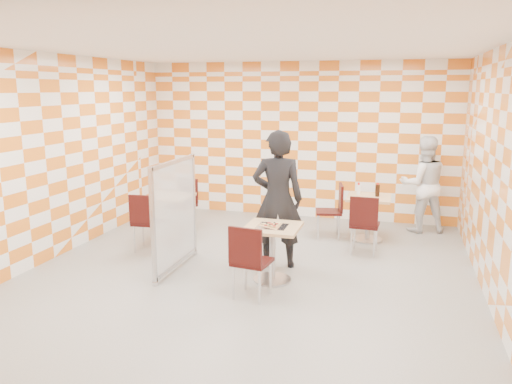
{
  "coord_description": "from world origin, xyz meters",
  "views": [
    {
      "loc": [
        1.89,
        -6.01,
        2.5
      ],
      "look_at": [
        0.1,
        0.2,
        1.15
      ],
      "focal_mm": 35.0,
      "sensor_mm": 36.0,
      "label": 1
    }
  ],
  "objects_px": {
    "chair_main_front": "(249,257)",
    "man_white": "(423,184)",
    "man_dark": "(278,199)",
    "second_table": "(368,211)",
    "main_table": "(272,244)",
    "partition": "(175,214)",
    "chair_second_front": "(364,220)",
    "sport_bottle": "(359,189)",
    "chair_second_side": "(334,207)",
    "chair_empty_near": "(146,218)",
    "soda_bottle": "(377,190)",
    "empty_table": "(169,210)",
    "chair_empty_far": "(185,200)"
  },
  "relations": [
    {
      "from": "man_white",
      "to": "sport_bottle",
      "type": "relative_size",
      "value": 8.46
    },
    {
      "from": "partition",
      "to": "man_dark",
      "type": "xyz_separation_m",
      "value": [
        1.33,
        0.52,
        0.18
      ]
    },
    {
      "from": "sport_bottle",
      "to": "soda_bottle",
      "type": "height_order",
      "value": "soda_bottle"
    },
    {
      "from": "chair_second_front",
      "to": "partition",
      "type": "height_order",
      "value": "partition"
    },
    {
      "from": "chair_main_front",
      "to": "man_dark",
      "type": "xyz_separation_m",
      "value": [
        0.04,
        1.26,
        0.43
      ]
    },
    {
      "from": "chair_empty_near",
      "to": "soda_bottle",
      "type": "height_order",
      "value": "soda_bottle"
    },
    {
      "from": "chair_main_front",
      "to": "chair_empty_near",
      "type": "relative_size",
      "value": 1.0
    },
    {
      "from": "main_table",
      "to": "man_white",
      "type": "xyz_separation_m",
      "value": [
        1.96,
        3.02,
        0.34
      ]
    },
    {
      "from": "empty_table",
      "to": "man_white",
      "type": "bearing_deg",
      "value": 22.65
    },
    {
      "from": "soda_bottle",
      "to": "man_dark",
      "type": "bearing_deg",
      "value": -128.39
    },
    {
      "from": "main_table",
      "to": "chair_main_front",
      "type": "xyz_separation_m",
      "value": [
        -0.12,
        -0.67,
        0.04
      ]
    },
    {
      "from": "chair_second_front",
      "to": "sport_bottle",
      "type": "distance_m",
      "value": 0.98
    },
    {
      "from": "chair_second_front",
      "to": "chair_main_front",
      "type": "bearing_deg",
      "value": -120.05
    },
    {
      "from": "empty_table",
      "to": "soda_bottle",
      "type": "bearing_deg",
      "value": 15.12
    },
    {
      "from": "chair_second_side",
      "to": "soda_bottle",
      "type": "distance_m",
      "value": 0.76
    },
    {
      "from": "chair_empty_far",
      "to": "man_white",
      "type": "relative_size",
      "value": 0.55
    },
    {
      "from": "second_table",
      "to": "chair_empty_far",
      "type": "xyz_separation_m",
      "value": [
        -3.2,
        -0.23,
        0.04
      ]
    },
    {
      "from": "main_table",
      "to": "chair_empty_near",
      "type": "relative_size",
      "value": 0.81
    },
    {
      "from": "man_white",
      "to": "sport_bottle",
      "type": "xyz_separation_m",
      "value": [
        -1.06,
        -0.71,
        -0.01
      ]
    },
    {
      "from": "chair_empty_far",
      "to": "empty_table",
      "type": "bearing_deg",
      "value": -89.92
    },
    {
      "from": "chair_second_side",
      "to": "sport_bottle",
      "type": "xyz_separation_m",
      "value": [
        0.38,
        0.14,
        0.29
      ]
    },
    {
      "from": "chair_main_front",
      "to": "man_white",
      "type": "height_order",
      "value": "man_white"
    },
    {
      "from": "second_table",
      "to": "man_dark",
      "type": "xyz_separation_m",
      "value": [
        -1.16,
        -1.59,
        0.46
      ]
    },
    {
      "from": "second_table",
      "to": "chair_second_side",
      "type": "relative_size",
      "value": 0.81
    },
    {
      "from": "chair_main_front",
      "to": "partition",
      "type": "height_order",
      "value": "partition"
    },
    {
      "from": "partition",
      "to": "chair_main_front",
      "type": "bearing_deg",
      "value": -29.74
    },
    {
      "from": "partition",
      "to": "chair_empty_far",
      "type": "bearing_deg",
      "value": 110.5
    },
    {
      "from": "chair_empty_near",
      "to": "chair_empty_far",
      "type": "distance_m",
      "value": 1.34
    },
    {
      "from": "main_table",
      "to": "soda_bottle",
      "type": "distance_m",
      "value": 2.56
    },
    {
      "from": "chair_empty_near",
      "to": "partition",
      "type": "bearing_deg",
      "value": -35.68
    },
    {
      "from": "empty_table",
      "to": "chair_second_side",
      "type": "relative_size",
      "value": 0.81
    },
    {
      "from": "main_table",
      "to": "empty_table",
      "type": "relative_size",
      "value": 1.0
    },
    {
      "from": "main_table",
      "to": "chair_second_side",
      "type": "distance_m",
      "value": 2.24
    },
    {
      "from": "man_dark",
      "to": "second_table",
      "type": "bearing_deg",
      "value": -137.44
    },
    {
      "from": "main_table",
      "to": "sport_bottle",
      "type": "distance_m",
      "value": 2.5
    },
    {
      "from": "second_table",
      "to": "chair_empty_far",
      "type": "bearing_deg",
      "value": -175.81
    },
    {
      "from": "empty_table",
      "to": "chair_second_front",
      "type": "height_order",
      "value": "chair_second_front"
    },
    {
      "from": "chair_second_side",
      "to": "chair_empty_near",
      "type": "xyz_separation_m",
      "value": [
        -2.69,
        -1.56,
        0.0
      ]
    },
    {
      "from": "chair_empty_near",
      "to": "chair_empty_far",
      "type": "bearing_deg",
      "value": 87.76
    },
    {
      "from": "empty_table",
      "to": "chair_empty_far",
      "type": "distance_m",
      "value": 0.63
    },
    {
      "from": "main_table",
      "to": "soda_bottle",
      "type": "xyz_separation_m",
      "value": [
        1.22,
        2.22,
        0.34
      ]
    },
    {
      "from": "main_table",
      "to": "chair_main_front",
      "type": "relative_size",
      "value": 0.81
    },
    {
      "from": "second_table",
      "to": "soda_bottle",
      "type": "distance_m",
      "value": 0.37
    },
    {
      "from": "main_table",
      "to": "second_table",
      "type": "height_order",
      "value": "same"
    },
    {
      "from": "empty_table",
      "to": "chair_second_front",
      "type": "xyz_separation_m",
      "value": [
        3.19,
        0.07,
        0.04
      ]
    },
    {
      "from": "second_table",
      "to": "chair_second_front",
      "type": "relative_size",
      "value": 0.81
    },
    {
      "from": "chair_empty_far",
      "to": "man_white",
      "type": "bearing_deg",
      "value": 14.79
    },
    {
      "from": "main_table",
      "to": "sport_bottle",
      "type": "xyz_separation_m",
      "value": [
        0.9,
        2.31,
        0.33
      ]
    },
    {
      "from": "chair_empty_far",
      "to": "sport_bottle",
      "type": "bearing_deg",
      "value": 6.88
    },
    {
      "from": "soda_bottle",
      "to": "main_table",
      "type": "bearing_deg",
      "value": -118.7
    }
  ]
}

